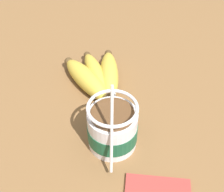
{
  "coord_description": "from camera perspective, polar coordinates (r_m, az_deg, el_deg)",
  "views": [
    {
      "loc": [
        -45.11,
        -4.22,
        50.09
      ],
      "look_at": [
        -1.8,
        -2.9,
        7.53
      ],
      "focal_mm": 50.0,
      "sensor_mm": 36.0,
      "label": 1
    }
  ],
  "objects": [
    {
      "name": "banana_bunch",
      "position": [
        0.68,
        -2.73,
        3.5
      ],
      "size": [
        18.44,
        13.72,
        4.41
      ],
      "color": "#4C381E",
      "rests_on": "table"
    },
    {
      "name": "table",
      "position": [
        0.66,
        -2.46,
        -2.48
      ],
      "size": [
        96.64,
        96.64,
        3.31
      ],
      "color": "brown",
      "rests_on": "ground"
    },
    {
      "name": "coffee_mug",
      "position": [
        0.55,
        0.08,
        -5.83
      ],
      "size": [
        15.41,
        9.0,
        15.97
      ],
      "color": "silver",
      "rests_on": "table"
    }
  ]
}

